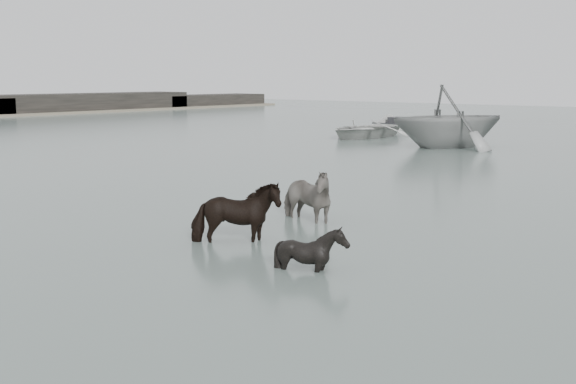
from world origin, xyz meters
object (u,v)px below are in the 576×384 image
object	(u,v)px
pony_black	(311,237)
pony_dark	(236,206)
pony_pinto	(305,189)
rowboat_lead	(363,127)

from	to	relation	value
pony_black	pony_dark	bearing A→B (deg)	94.89
pony_pinto	pony_dark	size ratio (longest dim) A/B	1.19
pony_black	rowboat_lead	size ratio (longest dim) A/B	0.22
rowboat_lead	pony_pinto	bearing A→B (deg)	-58.45
pony_pinto	pony_dark	xyz separation A→B (m)	(0.33, -2.56, -0.00)
pony_pinto	pony_black	distance (m)	4.17
pony_dark	pony_black	size ratio (longest dim) A/B	1.30
pony_black	rowboat_lead	xyz separation A→B (m)	(-14.56, 23.23, -0.04)
pony_pinto	pony_dark	world-z (taller)	pony_pinto
pony_pinto	rowboat_lead	xyz separation A→B (m)	(-11.89, 20.03, -0.22)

